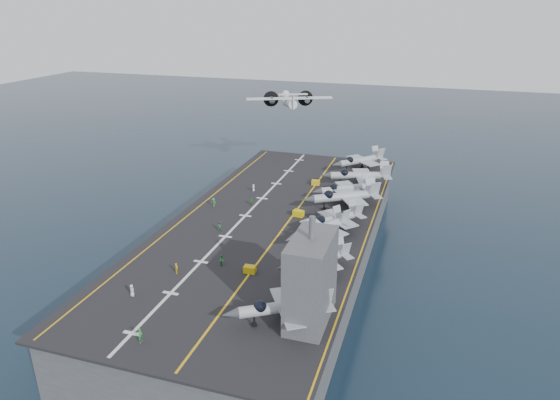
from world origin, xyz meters
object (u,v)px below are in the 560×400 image
(fighter_jet_0, at_px, (285,306))
(tow_cart_a, at_px, (250,269))
(transport_plane, at_px, (289,103))
(island_superstructure, at_px, (311,270))

(fighter_jet_0, xyz_separation_m, tow_cart_a, (-9.07, 10.93, -1.99))
(tow_cart_a, height_order, transport_plane, transport_plane)
(fighter_jet_0, height_order, tow_cart_a, fighter_jet_0)
(island_superstructure, xyz_separation_m, fighter_jet_0, (-3.03, -1.71, -4.95))
(tow_cart_a, bearing_deg, island_superstructure, -37.28)
(fighter_jet_0, distance_m, transport_plane, 90.57)
(fighter_jet_0, distance_m, tow_cart_a, 14.34)
(fighter_jet_0, bearing_deg, island_superstructure, 29.42)
(island_superstructure, distance_m, tow_cart_a, 16.73)
(island_superstructure, relative_size, fighter_jet_0, 0.85)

